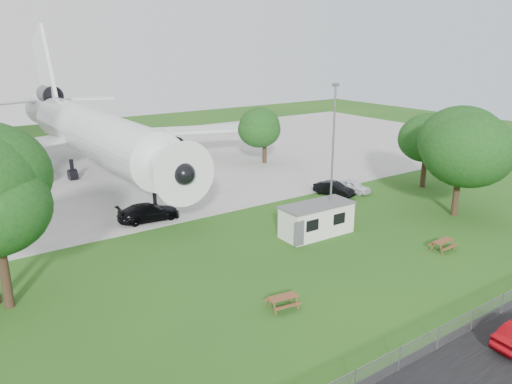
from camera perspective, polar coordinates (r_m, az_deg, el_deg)
ground at (r=33.23m, az=5.31°, el=-10.47°), size 160.00×160.00×0.00m
concrete_apron at (r=65.15m, az=-16.82°, el=2.59°), size 120.00×46.00×0.03m
airliner at (r=61.52m, az=-18.35°, el=6.66°), size 46.36×47.73×17.69m
site_cabin at (r=40.97m, az=6.95°, el=-3.13°), size 6.79×2.87×2.62m
picnic_west at (r=30.50m, az=3.07°, el=-13.09°), size 1.99×1.73×0.76m
picnic_east at (r=40.78m, az=20.51°, el=-6.20°), size 1.87×1.59×0.76m
fence at (r=27.76m, az=18.69°, el=-17.35°), size 58.00×0.04×1.30m
lamp_mast at (r=40.73m, az=8.73°, el=3.56°), size 0.16×0.16×12.00m
tree_east_front at (r=47.56m, az=22.44°, el=4.56°), size 8.12×8.12×10.21m
tree_east_back at (r=56.18m, az=18.97°, el=5.93°), size 6.87×6.87×8.93m
tree_far_apron at (r=64.45m, az=1.00°, el=7.31°), size 6.06×6.06×7.62m
car_ne_hatch at (r=53.28m, az=11.08°, el=0.63°), size 2.22×3.98×1.28m
car_ne_sedan at (r=51.75m, az=8.90°, el=0.33°), size 2.46×4.52×1.41m
car_apron_van at (r=44.96m, az=-12.19°, el=-2.28°), size 5.59×2.65×1.57m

